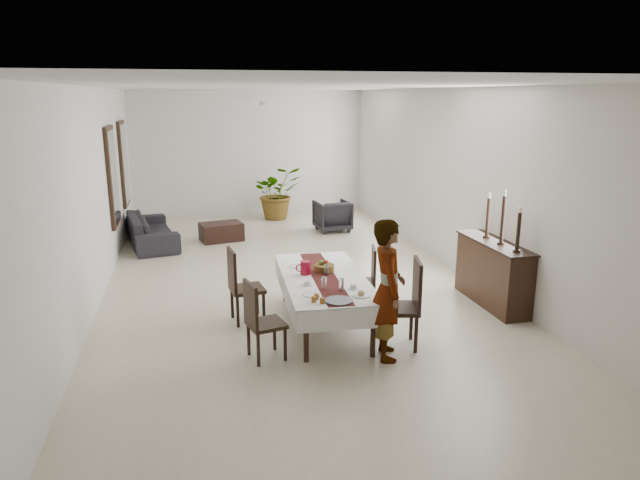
{
  "coord_description": "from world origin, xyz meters",
  "views": [
    {
      "loc": [
        -1.58,
        -8.95,
        3.08
      ],
      "look_at": [
        0.21,
        -1.22,
        1.05
      ],
      "focal_mm": 32.0,
      "sensor_mm": 36.0,
      "label": 1
    }
  ],
  "objects_px": {
    "woman": "(388,290)",
    "sideboard_body": "(493,274)",
    "dining_table_top": "(324,279)",
    "red_pitcher": "(305,268)",
    "sofa": "(152,230)"
  },
  "relations": [
    {
      "from": "red_pitcher",
      "to": "sideboard_body",
      "type": "xyz_separation_m",
      "value": [
        2.88,
        0.09,
        -0.33
      ]
    },
    {
      "from": "woman",
      "to": "dining_table_top",
      "type": "bearing_deg",
      "value": 35.71
    },
    {
      "from": "woman",
      "to": "red_pitcher",
      "type": "bearing_deg",
      "value": 41.21
    },
    {
      "from": "dining_table_top",
      "to": "red_pitcher",
      "type": "relative_size",
      "value": 12.0
    },
    {
      "from": "woman",
      "to": "sofa",
      "type": "height_order",
      "value": "woman"
    },
    {
      "from": "red_pitcher",
      "to": "woman",
      "type": "relative_size",
      "value": 0.11
    },
    {
      "from": "dining_table_top",
      "to": "red_pitcher",
      "type": "height_order",
      "value": "red_pitcher"
    },
    {
      "from": "sideboard_body",
      "to": "woman",
      "type": "bearing_deg",
      "value": -148.07
    },
    {
      "from": "dining_table_top",
      "to": "red_pitcher",
      "type": "distance_m",
      "value": 0.3
    },
    {
      "from": "woman",
      "to": "sideboard_body",
      "type": "distance_m",
      "value": 2.56
    },
    {
      "from": "sideboard_body",
      "to": "sofa",
      "type": "xyz_separation_m",
      "value": [
        -5.18,
        4.8,
        -0.15
      ]
    },
    {
      "from": "dining_table_top",
      "to": "sideboard_body",
      "type": "relative_size",
      "value": 1.42
    },
    {
      "from": "woman",
      "to": "sideboard_body",
      "type": "xyz_separation_m",
      "value": [
        2.15,
        1.34,
        -0.38
      ]
    },
    {
      "from": "red_pitcher",
      "to": "sofa",
      "type": "height_order",
      "value": "red_pitcher"
    },
    {
      "from": "sideboard_body",
      "to": "red_pitcher",
      "type": "bearing_deg",
      "value": -178.28
    }
  ]
}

